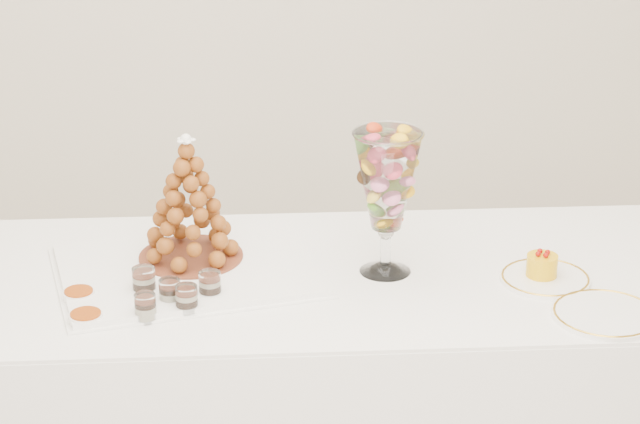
{
  "coord_description": "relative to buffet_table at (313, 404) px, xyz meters",
  "views": [
    {
      "loc": [
        -0.16,
        -2.71,
        2.2
      ],
      "look_at": [
        0.09,
        0.22,
        0.95
      ],
      "focal_mm": 70.0,
      "sensor_mm": 36.0,
      "label": 1
    }
  ],
  "objects": [
    {
      "name": "verrine_d",
      "position": [
        -0.42,
        -0.22,
        0.43
      ],
      "size": [
        0.06,
        0.06,
        0.07
      ],
      "primitive_type": "cylinder",
      "rotation": [
        0.0,
        0.0,
        0.23
      ],
      "color": "white",
      "rests_on": "buffet_table"
    },
    {
      "name": "cake_plate",
      "position": [
        0.59,
        -0.09,
        0.4
      ],
      "size": [
        0.23,
        0.23,
        0.01
      ],
      "primitive_type": "cylinder",
      "color": "white",
      "rests_on": "buffet_table"
    },
    {
      "name": "buffet_table",
      "position": [
        0.0,
        0.0,
        0.0
      ],
      "size": [
        2.08,
        0.88,
        0.78
      ],
      "rotation": [
        0.0,
        0.0,
        -0.03
      ],
      "color": "white",
      "rests_on": "ground"
    },
    {
      "name": "ramekin_front",
      "position": [
        -0.56,
        -0.22,
        0.41
      ],
      "size": [
        0.08,
        0.08,
        0.03
      ],
      "primitive_type": "cylinder",
      "color": "white",
      "rests_on": "buffet_table"
    },
    {
      "name": "macaron_vase",
      "position": [
        0.19,
        0.0,
        0.64
      ],
      "size": [
        0.17,
        0.17,
        0.38
      ],
      "color": "white",
      "rests_on": "buffet_table"
    },
    {
      "name": "lace_tray",
      "position": [
        -0.32,
        0.03,
        0.4
      ],
      "size": [
        0.73,
        0.6,
        0.02
      ],
      "primitive_type": "cube",
      "rotation": [
        0.0,
        0.0,
        0.2
      ],
      "color": "white",
      "rests_on": "buffet_table"
    },
    {
      "name": "spare_plate",
      "position": [
        0.69,
        -0.3,
        0.4
      ],
      "size": [
        0.26,
        0.26,
        0.01
      ],
      "primitive_type": "cylinder",
      "color": "white",
      "rests_on": "buffet_table"
    },
    {
      "name": "ramekin_back",
      "position": [
        -0.59,
        -0.1,
        0.4
      ],
      "size": [
        0.08,
        0.08,
        0.02
      ],
      "primitive_type": "cylinder",
      "color": "white",
      "rests_on": "buffet_table"
    },
    {
      "name": "verrine_b",
      "position": [
        -0.36,
        -0.15,
        0.43
      ],
      "size": [
        0.06,
        0.06,
        0.07
      ],
      "primitive_type": "cylinder",
      "rotation": [
        0.0,
        0.0,
        -0.18
      ],
      "color": "white",
      "rests_on": "buffet_table"
    },
    {
      "name": "verrine_e",
      "position": [
        -0.32,
        -0.19,
        0.43
      ],
      "size": [
        0.06,
        0.06,
        0.07
      ],
      "primitive_type": "cylinder",
      "rotation": [
        0.0,
        0.0,
        0.02
      ],
      "color": "white",
      "rests_on": "buffet_table"
    },
    {
      "name": "mousse_cake",
      "position": [
        0.58,
        -0.08,
        0.43
      ],
      "size": [
        0.08,
        0.08,
        0.07
      ],
      "color": "#EDB00B",
      "rests_on": "cake_plate"
    },
    {
      "name": "verrine_a",
      "position": [
        -0.43,
        -0.09,
        0.43
      ],
      "size": [
        0.07,
        0.07,
        0.08
      ],
      "primitive_type": "cylinder",
      "rotation": [
        0.0,
        0.0,
        0.31
      ],
      "color": "white",
      "rests_on": "buffet_table"
    },
    {
      "name": "verrine_c",
      "position": [
        -0.27,
        -0.12,
        0.43
      ],
      "size": [
        0.07,
        0.07,
        0.07
      ],
      "primitive_type": "cylinder",
      "rotation": [
        0.0,
        0.0,
        0.28
      ],
      "color": "white",
      "rests_on": "buffet_table"
    },
    {
      "name": "croquembouche",
      "position": [
        -0.31,
        0.09,
        0.58
      ],
      "size": [
        0.29,
        0.29,
        0.34
      ],
      "rotation": [
        0.0,
        0.0,
        -0.33
      ],
      "color": "brown",
      "rests_on": "lace_tray"
    }
  ]
}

